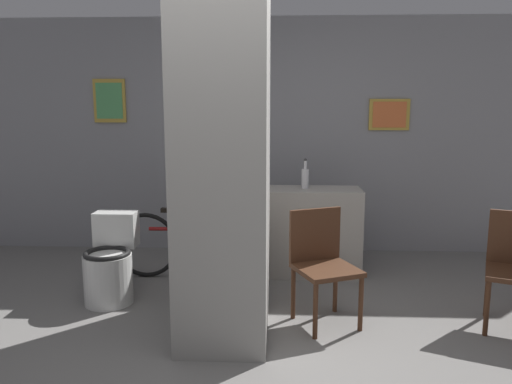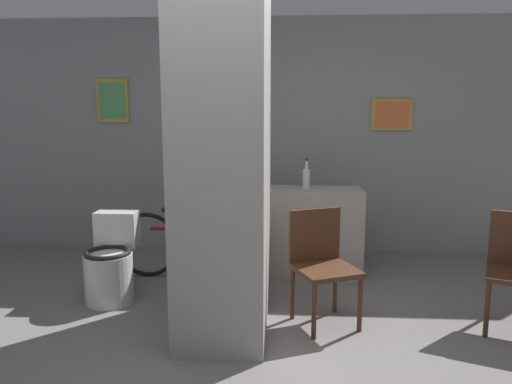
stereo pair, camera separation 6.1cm
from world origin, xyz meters
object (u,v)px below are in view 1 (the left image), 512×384
at_px(toilet, 110,265).
at_px(bottle_tall, 305,177).
at_px(chair_near_pillar, 322,261).
at_px(bicycle, 196,244).

distance_m(toilet, bottle_tall, 1.97).
relative_size(chair_near_pillar, bicycle, 0.54).
distance_m(toilet, bicycle, 0.87).
bearing_deg(toilet, bottle_tall, 25.24).
height_order(toilet, chair_near_pillar, chair_near_pillar).
distance_m(toilet, chair_near_pillar, 1.80).
height_order(chair_near_pillar, bottle_tall, bottle_tall).
relative_size(toilet, chair_near_pillar, 0.84).
relative_size(bicycle, bottle_tall, 5.45).
height_order(toilet, bottle_tall, bottle_tall).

